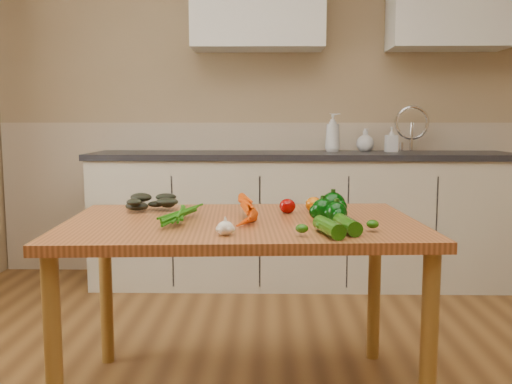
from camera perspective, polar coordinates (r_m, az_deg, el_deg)
The scene contains 17 objects.
room at distance 1.87m, azimuth 2.10°, elevation 11.36°, with size 4.04×5.04×2.64m.
counter_run at distance 3.94m, azimuth 4.70°, elevation -2.47°, with size 2.84×0.64×1.14m.
table at distance 2.23m, azimuth -1.43°, elevation -4.89°, with size 1.40×0.95×0.73m.
soap_bottle_a at distance 3.97m, azimuth 7.67°, elevation 5.91°, with size 0.10×0.10×0.26m, color silver.
soap_bottle_b at distance 4.03m, azimuth 13.38°, elevation 5.13°, with size 0.08×0.08×0.17m, color silver.
soap_bottle_c at distance 4.07m, azimuth 10.87°, elevation 5.13°, with size 0.12×0.12×0.16m, color silver.
carrot_bunch at distance 2.20m, azimuth -3.01°, elevation -2.02°, with size 0.25×0.19×0.07m, color #E14505, non-canonical shape.
leafy_greens at distance 2.47m, azimuth -10.39°, elevation -0.79°, with size 0.19×0.17×0.10m, color black, non-canonical shape.
garlic_bulb at distance 1.92m, azimuth -3.09°, elevation -3.63°, with size 0.06×0.06×0.05m, color white.
pepper_a at distance 2.20m, azimuth 6.68°, elevation -1.82°, with size 0.09×0.09×0.09m, color #023104.
pepper_b at distance 2.28m, azimuth 7.70°, elevation -1.32°, with size 0.10×0.10×0.10m, color #023104.
pepper_c at distance 2.16m, azimuth 8.05°, elevation -2.06°, with size 0.08×0.08×0.08m, color #023104.
tomato_a at distance 2.37m, azimuth 3.16°, elevation -1.42°, with size 0.07×0.07×0.06m, color #850302.
tomato_b at distance 2.42m, azimuth 5.80°, elevation -1.26°, with size 0.07×0.07×0.06m, color #D96305.
tomato_c at distance 2.38m, azimuth 7.21°, elevation -1.35°, with size 0.08×0.08×0.07m, color #D96305.
zucchini_a at distance 1.99m, azimuth 9.12°, elevation -3.25°, with size 0.05×0.05×0.18m, color #164A07.
zucchini_b at distance 1.93m, azimuth 7.30°, elevation -3.53°, with size 0.05×0.05×0.19m, color #164A07.
Camera 1 is at (-0.03, -1.69, 1.11)m, focal length 40.00 mm.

